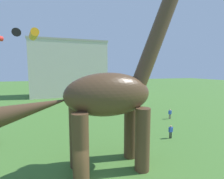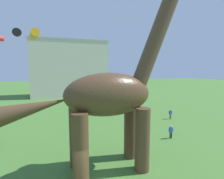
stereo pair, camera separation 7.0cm
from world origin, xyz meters
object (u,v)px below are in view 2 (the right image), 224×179
at_px(person_vendor_side, 170,113).
at_px(person_strolling_adult, 171,131).
at_px(kite_far_right, 99,78).
at_px(kite_high_right, 31,34).
at_px(dinosaur_sculpture, 108,95).

xyz_separation_m(person_vendor_side, person_strolling_adult, (-4.76, -6.33, -0.04)).
height_order(person_vendor_side, kite_far_right, kite_far_right).
bearing_deg(person_vendor_side, kite_far_right, 51.93).
distance_m(kite_high_right, kite_far_right, 18.27).
bearing_deg(kite_high_right, person_strolling_adult, -21.81).
relative_size(person_strolling_adult, kite_far_right, 0.75).
relative_size(dinosaur_sculpture, person_vendor_side, 10.32).
xyz_separation_m(kite_high_right, kite_far_right, (11.03, 13.50, -5.49)).
bearing_deg(kite_far_right, person_vendor_side, -58.15).
height_order(dinosaur_sculpture, person_strolling_adult, dinosaur_sculpture).
relative_size(dinosaur_sculpture, kite_high_right, 5.08).
bearing_deg(person_strolling_adult, kite_high_right, -179.88).
relative_size(person_vendor_side, kite_far_right, 0.78).
height_order(dinosaur_sculpture, kite_far_right, dinosaur_sculpture).
bearing_deg(person_strolling_adult, person_vendor_side, 75.03).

